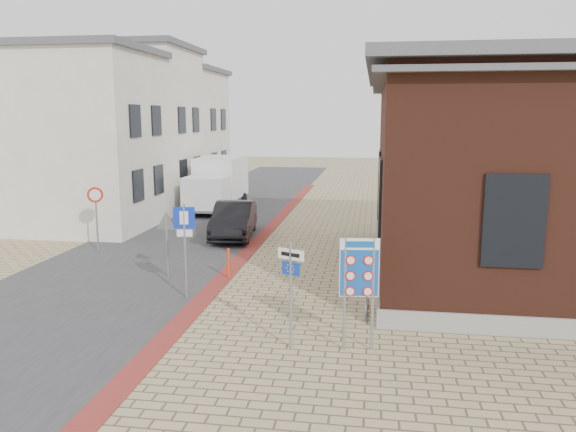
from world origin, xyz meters
The scene contains 16 objects.
ground centered at (0.00, 0.00, 0.00)m, with size 120.00×120.00×0.00m, color tan.
road_strip centered at (-5.50, 15.00, 0.01)m, with size 7.00×60.00×0.02m, color #38383A.
curb_strip centered at (-2.00, 10.00, 0.01)m, with size 0.60×40.00×0.02m, color maroon.
brick_building centered at (8.99, 7.00, 3.49)m, with size 13.00×13.00×6.80m.
townhouse_near centered at (-10.99, 12.00, 4.17)m, with size 7.40×6.40×8.30m.
townhouse_mid centered at (-10.99, 18.00, 4.57)m, with size 7.40×6.40×9.10m.
townhouse_far centered at (-10.99, 24.00, 4.17)m, with size 7.40×6.40×8.30m.
bike_rack centered at (2.65, 2.20, 0.26)m, with size 0.08×1.80×0.60m.
sedan centered at (-3.20, 10.92, 0.76)m, with size 1.61×4.63×1.52m, color black.
box_truck centered at (-5.79, 17.56, 1.52)m, with size 2.45×5.64×2.94m.
border_sign centered at (2.50, -0.37, 1.84)m, with size 0.88×0.16×2.57m.
essen_sign centered at (1.00, -0.53, 1.63)m, with size 0.62×0.31×2.46m.
parking_sign centered at (-2.49, 2.50, 1.91)m, with size 0.61×0.11×2.76m.
yield_sign centered at (-3.80, 4.50, 1.60)m, with size 0.75×0.11×2.12m.
speed_sign centered at (-7.77, 7.50, 1.71)m, with size 0.56×0.26×2.53m.
bollard centered at (-1.80, 4.64, 0.50)m, with size 0.09×0.09×1.01m, color #FD390D.
Camera 1 is at (2.76, -12.42, 5.18)m, focal length 35.00 mm.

